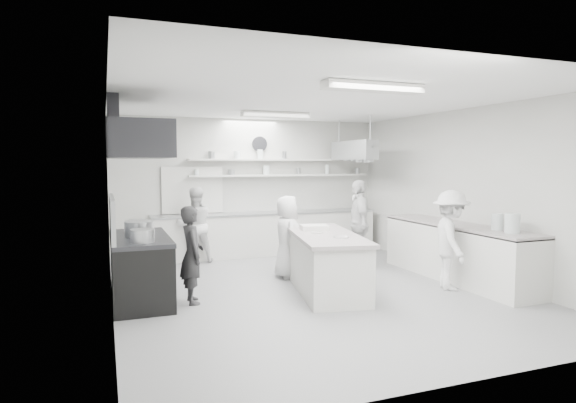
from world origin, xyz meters
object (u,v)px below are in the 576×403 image
object	(u,v)px
back_counter	(268,234)
cook_stove	(192,255)
right_counter	(457,253)
cook_back	(195,225)
prep_island	(325,263)
stove	(140,270)

from	to	relation	value
back_counter	cook_stove	distance (m)	3.89
right_counter	cook_stove	xyz separation A→B (m)	(-4.56, 0.21, 0.24)
cook_stove	cook_back	xyz separation A→B (m)	(0.54, 2.84, 0.07)
cook_stove	cook_back	world-z (taller)	cook_back
right_counter	prep_island	world-z (taller)	right_counter
cook_back	right_counter	bearing A→B (deg)	138.52
right_counter	cook_back	xyz separation A→B (m)	(-4.02, 3.05, 0.30)
stove	cook_stove	distance (m)	0.84
back_counter	prep_island	distance (m)	3.21
cook_back	back_counter	bearing A→B (deg)	-172.37
stove	back_counter	world-z (taller)	back_counter
stove	back_counter	size ratio (longest dim) A/B	0.36
cook_back	prep_island	bearing A→B (deg)	114.48
cook_stove	right_counter	bearing A→B (deg)	-93.04
back_counter	cook_back	size ratio (longest dim) A/B	3.23
stove	cook_stove	xyz separation A→B (m)	(0.69, -0.39, 0.26)
stove	prep_island	distance (m)	2.83
right_counter	cook_back	size ratio (longest dim) A/B	2.13
right_counter	prep_island	bearing A→B (deg)	175.59
right_counter	cook_back	world-z (taller)	cook_back
prep_island	back_counter	bearing A→B (deg)	99.41
prep_island	cook_stove	distance (m)	2.12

